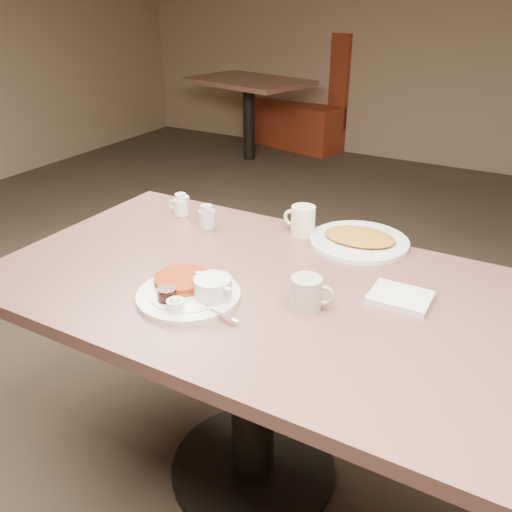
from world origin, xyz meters
The scene contains 10 objects.
room centered at (0.00, 0.00, 1.40)m, with size 7.04×8.04×2.84m.
diner_table centered at (0.00, 0.00, 0.58)m, with size 1.50×0.90×0.75m.
main_plate centered at (-0.09, -0.16, 0.77)m, with size 0.37×0.35×0.07m.
coffee_mug_near centered at (0.20, -0.06, 0.80)m, with size 0.12×0.10×0.09m.
napkin centered at (0.40, 0.10, 0.76)m, with size 0.16×0.13×0.02m.
coffee_mug_far centered at (-0.02, 0.37, 0.80)m, with size 0.12×0.09×0.10m.
creamer_left centered at (-0.48, 0.31, 0.79)m, with size 0.08×0.06×0.08m.
creamer_right centered at (-0.33, 0.26, 0.79)m, with size 0.08×0.07×0.08m.
hash_plate centered at (0.18, 0.39, 0.76)m, with size 0.34×0.34×0.04m.
booth_back_left centered at (-1.79, 3.93, 0.41)m, with size 1.34×1.48×1.12m.
Camera 1 is at (0.68, -1.17, 1.50)m, focal length 38.01 mm.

